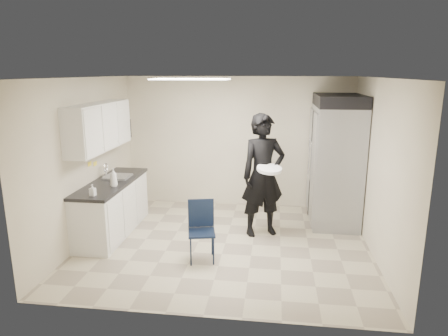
# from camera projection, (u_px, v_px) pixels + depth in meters

# --- Properties ---
(floor) EXTENTS (4.50, 4.50, 0.00)m
(floor) POSITION_uv_depth(u_px,v_px,m) (225.00, 243.00, 6.41)
(floor) COLOR #B1A78B
(floor) RESTS_ON ground
(ceiling) EXTENTS (4.50, 4.50, 0.00)m
(ceiling) POSITION_uv_depth(u_px,v_px,m) (225.00, 78.00, 5.80)
(ceiling) COLOR silver
(ceiling) RESTS_ON back_wall
(back_wall) EXTENTS (4.50, 0.00, 4.50)m
(back_wall) POSITION_uv_depth(u_px,v_px,m) (238.00, 142.00, 8.03)
(back_wall) COLOR beige
(back_wall) RESTS_ON floor
(left_wall) EXTENTS (0.00, 4.00, 4.00)m
(left_wall) POSITION_uv_depth(u_px,v_px,m) (86.00, 161.00, 6.38)
(left_wall) COLOR beige
(left_wall) RESTS_ON floor
(right_wall) EXTENTS (0.00, 4.00, 4.00)m
(right_wall) POSITION_uv_depth(u_px,v_px,m) (378.00, 169.00, 5.82)
(right_wall) COLOR beige
(right_wall) RESTS_ON floor
(ceiling_panel) EXTENTS (1.20, 0.60, 0.02)m
(ceiling_panel) POSITION_uv_depth(u_px,v_px,m) (191.00, 79.00, 6.26)
(ceiling_panel) COLOR white
(ceiling_panel) RESTS_ON ceiling
(lower_counter) EXTENTS (0.60, 1.90, 0.86)m
(lower_counter) POSITION_uv_depth(u_px,v_px,m) (112.00, 209.00, 6.74)
(lower_counter) COLOR silver
(lower_counter) RESTS_ON floor
(countertop) EXTENTS (0.64, 1.95, 0.05)m
(countertop) POSITION_uv_depth(u_px,v_px,m) (111.00, 183.00, 6.64)
(countertop) COLOR black
(countertop) RESTS_ON lower_counter
(sink) EXTENTS (0.42, 0.40, 0.14)m
(sink) POSITION_uv_depth(u_px,v_px,m) (118.00, 180.00, 6.88)
(sink) COLOR gray
(sink) RESTS_ON countertop
(faucet) EXTENTS (0.02, 0.02, 0.24)m
(faucet) POSITION_uv_depth(u_px,v_px,m) (106.00, 171.00, 6.87)
(faucet) COLOR silver
(faucet) RESTS_ON countertop
(upper_cabinets) EXTENTS (0.35, 1.80, 0.75)m
(upper_cabinets) POSITION_uv_depth(u_px,v_px,m) (99.00, 126.00, 6.43)
(upper_cabinets) COLOR silver
(upper_cabinets) RESTS_ON left_wall
(towel_dispenser) EXTENTS (0.22, 0.30, 0.35)m
(towel_dispenser) POSITION_uv_depth(u_px,v_px,m) (123.00, 129.00, 7.59)
(towel_dispenser) COLOR black
(towel_dispenser) RESTS_ON left_wall
(notice_sticker_left) EXTENTS (0.00, 0.12, 0.07)m
(notice_sticker_left) POSITION_uv_depth(u_px,v_px,m) (90.00, 164.00, 6.50)
(notice_sticker_left) COLOR yellow
(notice_sticker_left) RESTS_ON left_wall
(notice_sticker_right) EXTENTS (0.00, 0.12, 0.07)m
(notice_sticker_right) POSITION_uv_depth(u_px,v_px,m) (95.00, 164.00, 6.70)
(notice_sticker_right) COLOR yellow
(notice_sticker_right) RESTS_ON left_wall
(commercial_fridge) EXTENTS (0.80, 1.35, 2.10)m
(commercial_fridge) POSITION_uv_depth(u_px,v_px,m) (335.00, 165.00, 7.16)
(commercial_fridge) COLOR gray
(commercial_fridge) RESTS_ON floor
(fridge_compressor) EXTENTS (0.80, 1.35, 0.20)m
(fridge_compressor) POSITION_uv_depth(u_px,v_px,m) (339.00, 100.00, 6.89)
(fridge_compressor) COLOR black
(fridge_compressor) RESTS_ON commercial_fridge
(folding_chair) EXTENTS (0.45, 0.45, 0.85)m
(folding_chair) POSITION_uv_depth(u_px,v_px,m) (202.00, 233.00, 5.75)
(folding_chair) COLOR black
(folding_chair) RESTS_ON floor
(man_tuxedo) EXTENTS (0.89, 0.76, 2.04)m
(man_tuxedo) POSITION_uv_depth(u_px,v_px,m) (263.00, 176.00, 6.56)
(man_tuxedo) COLOR black
(man_tuxedo) RESTS_ON floor
(bucket_lid) EXTENTS (0.52, 0.52, 0.05)m
(bucket_lid) POSITION_uv_depth(u_px,v_px,m) (269.00, 169.00, 6.29)
(bucket_lid) COLOR silver
(bucket_lid) RESTS_ON man_tuxedo
(soap_bottle_a) EXTENTS (0.16, 0.16, 0.29)m
(soap_bottle_a) POSITION_uv_depth(u_px,v_px,m) (114.00, 177.00, 6.31)
(soap_bottle_a) COLOR white
(soap_bottle_a) RESTS_ON countertop
(soap_bottle_b) EXTENTS (0.08, 0.09, 0.17)m
(soap_bottle_b) POSITION_uv_depth(u_px,v_px,m) (93.00, 190.00, 5.84)
(soap_bottle_b) COLOR #A6A3AE
(soap_bottle_b) RESTS_ON countertop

